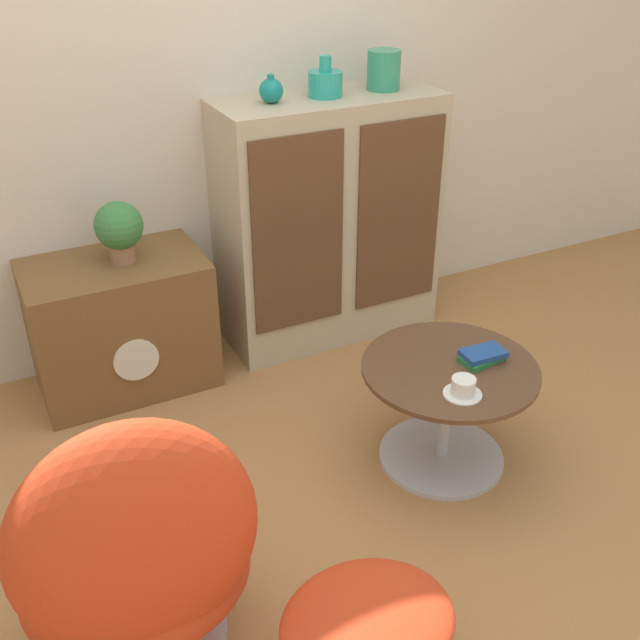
{
  "coord_description": "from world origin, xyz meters",
  "views": [
    {
      "loc": [
        -0.83,
        -1.51,
        1.82
      ],
      "look_at": [
        0.16,
        0.46,
        0.55
      ],
      "focal_mm": 42.0,
      "sensor_mm": 36.0,
      "label": 1
    }
  ],
  "objects_px": {
    "vase_inner_right": "(384,70)",
    "book_stack": "(483,356)",
    "egg_chair": "(137,559)",
    "tv_console": "(121,325)",
    "sideboard": "(328,221)",
    "ottoman": "(367,631)",
    "vase_leftmost": "(271,90)",
    "vase_inner_left": "(325,83)",
    "teacup": "(463,388)",
    "coffee_table": "(446,404)",
    "potted_plant": "(119,228)"
  },
  "relations": [
    {
      "from": "coffee_table",
      "to": "vase_inner_right",
      "type": "xyz_separation_m",
      "value": [
        0.32,
        1.04,
        0.92
      ]
    },
    {
      "from": "ottoman",
      "to": "book_stack",
      "type": "xyz_separation_m",
      "value": [
        0.81,
        0.63,
        0.22
      ]
    },
    {
      "from": "ottoman",
      "to": "teacup",
      "type": "relative_size",
      "value": 3.61
    },
    {
      "from": "ottoman",
      "to": "coffee_table",
      "type": "height_order",
      "value": "coffee_table"
    },
    {
      "from": "vase_leftmost",
      "to": "vase_inner_right",
      "type": "xyz_separation_m",
      "value": [
        0.51,
        0.0,
        0.03
      ]
    },
    {
      "from": "egg_chair",
      "to": "tv_console",
      "type": "bearing_deg",
      "value": 78.38
    },
    {
      "from": "book_stack",
      "to": "egg_chair",
      "type": "bearing_deg",
      "value": -167.15
    },
    {
      "from": "tv_console",
      "to": "coffee_table",
      "type": "distance_m",
      "value": 1.36
    },
    {
      "from": "egg_chair",
      "to": "vase_leftmost",
      "type": "relative_size",
      "value": 7.32
    },
    {
      "from": "tv_console",
      "to": "ottoman",
      "type": "distance_m",
      "value": 1.69
    },
    {
      "from": "vase_inner_right",
      "to": "potted_plant",
      "type": "height_order",
      "value": "vase_inner_right"
    },
    {
      "from": "teacup",
      "to": "book_stack",
      "type": "bearing_deg",
      "value": 36.51
    },
    {
      "from": "coffee_table",
      "to": "vase_leftmost",
      "type": "height_order",
      "value": "vase_leftmost"
    },
    {
      "from": "vase_inner_left",
      "to": "teacup",
      "type": "height_order",
      "value": "vase_inner_left"
    },
    {
      "from": "tv_console",
      "to": "egg_chair",
      "type": "bearing_deg",
      "value": -101.62
    },
    {
      "from": "ottoman",
      "to": "coffee_table",
      "type": "bearing_deg",
      "value": 43.25
    },
    {
      "from": "tv_console",
      "to": "book_stack",
      "type": "height_order",
      "value": "tv_console"
    },
    {
      "from": "egg_chair",
      "to": "potted_plant",
      "type": "xyz_separation_m",
      "value": [
        0.32,
        1.34,
        0.33
      ]
    },
    {
      "from": "egg_chair",
      "to": "teacup",
      "type": "bearing_deg",
      "value": 8.24
    },
    {
      "from": "vase_inner_right",
      "to": "book_stack",
      "type": "distance_m",
      "value": 1.31
    },
    {
      "from": "tv_console",
      "to": "vase_inner_right",
      "type": "bearing_deg",
      "value": 1.1
    },
    {
      "from": "sideboard",
      "to": "ottoman",
      "type": "distance_m",
      "value": 1.89
    },
    {
      "from": "sideboard",
      "to": "book_stack",
      "type": "xyz_separation_m",
      "value": [
        0.05,
        -1.06,
        -0.12
      ]
    },
    {
      "from": "vase_leftmost",
      "to": "potted_plant",
      "type": "relative_size",
      "value": 0.45
    },
    {
      "from": "book_stack",
      "to": "vase_inner_right",
      "type": "bearing_deg",
      "value": 79.09
    },
    {
      "from": "teacup",
      "to": "potted_plant",
      "type": "bearing_deg",
      "value": 123.87
    },
    {
      "from": "egg_chair",
      "to": "ottoman",
      "type": "xyz_separation_m",
      "value": [
        0.48,
        -0.34,
        -0.16
      ]
    },
    {
      "from": "egg_chair",
      "to": "coffee_table",
      "type": "height_order",
      "value": "egg_chair"
    },
    {
      "from": "vase_leftmost",
      "to": "vase_inner_left",
      "type": "height_order",
      "value": "vase_inner_left"
    },
    {
      "from": "teacup",
      "to": "book_stack",
      "type": "relative_size",
      "value": 0.78
    },
    {
      "from": "tv_console",
      "to": "ottoman",
      "type": "relative_size",
      "value": 1.54
    },
    {
      "from": "book_stack",
      "to": "ottoman",
      "type": "bearing_deg",
      "value": -142.12
    },
    {
      "from": "tv_console",
      "to": "potted_plant",
      "type": "xyz_separation_m",
      "value": [
        0.05,
        0.0,
        0.42
      ]
    },
    {
      "from": "potted_plant",
      "to": "tv_console",
      "type": "bearing_deg",
      "value": -179.51
    },
    {
      "from": "ottoman",
      "to": "vase_inner_left",
      "type": "distance_m",
      "value": 2.08
    },
    {
      "from": "potted_plant",
      "to": "book_stack",
      "type": "bearing_deg",
      "value": -47.03
    },
    {
      "from": "vase_inner_left",
      "to": "vase_inner_right",
      "type": "height_order",
      "value": "vase_inner_left"
    },
    {
      "from": "sideboard",
      "to": "vase_inner_left",
      "type": "height_order",
      "value": "vase_inner_left"
    },
    {
      "from": "egg_chair",
      "to": "vase_inner_right",
      "type": "distance_m",
      "value": 2.18
    },
    {
      "from": "egg_chair",
      "to": "vase_leftmost",
      "type": "height_order",
      "value": "vase_leftmost"
    },
    {
      "from": "ottoman",
      "to": "coffee_table",
      "type": "relative_size",
      "value": 0.75
    },
    {
      "from": "ottoman",
      "to": "vase_inner_right",
      "type": "height_order",
      "value": "vase_inner_right"
    },
    {
      "from": "coffee_table",
      "to": "sideboard",
      "type": "bearing_deg",
      "value": 86.39
    },
    {
      "from": "book_stack",
      "to": "sideboard",
      "type": "bearing_deg",
      "value": 92.83
    },
    {
      "from": "sideboard",
      "to": "vase_inner_right",
      "type": "bearing_deg",
      "value": 0.86
    },
    {
      "from": "potted_plant",
      "to": "book_stack",
      "type": "xyz_separation_m",
      "value": [
        0.97,
        -1.04,
        -0.27
      ]
    },
    {
      "from": "egg_chair",
      "to": "teacup",
      "type": "relative_size",
      "value": 6.42
    },
    {
      "from": "vase_inner_left",
      "to": "coffee_table",
      "type": "bearing_deg",
      "value": -92.72
    },
    {
      "from": "vase_leftmost",
      "to": "sideboard",
      "type": "bearing_deg",
      "value": -0.87
    },
    {
      "from": "sideboard",
      "to": "egg_chair",
      "type": "bearing_deg",
      "value": -132.47
    }
  ]
}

